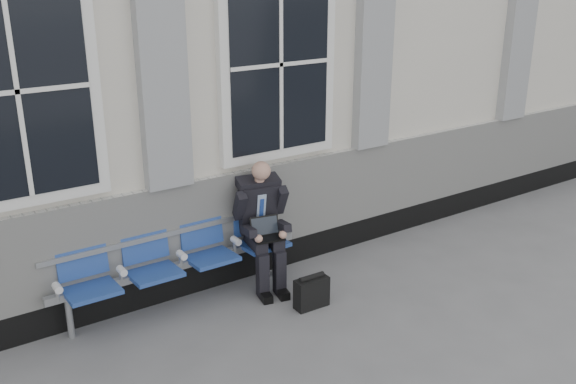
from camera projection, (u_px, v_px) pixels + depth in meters
ground at (334, 335)px, 5.87m from camera, size 70.00×70.00×0.00m
station_building at (163, 48)px, 7.81m from camera, size 14.40×4.40×4.49m
bench at (179, 252)px, 6.24m from camera, size 2.60×0.47×0.91m
businessman at (262, 219)px, 6.54m from camera, size 0.57×0.76×1.36m
briefcase at (312, 292)px, 6.29m from camera, size 0.35×0.15×0.35m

